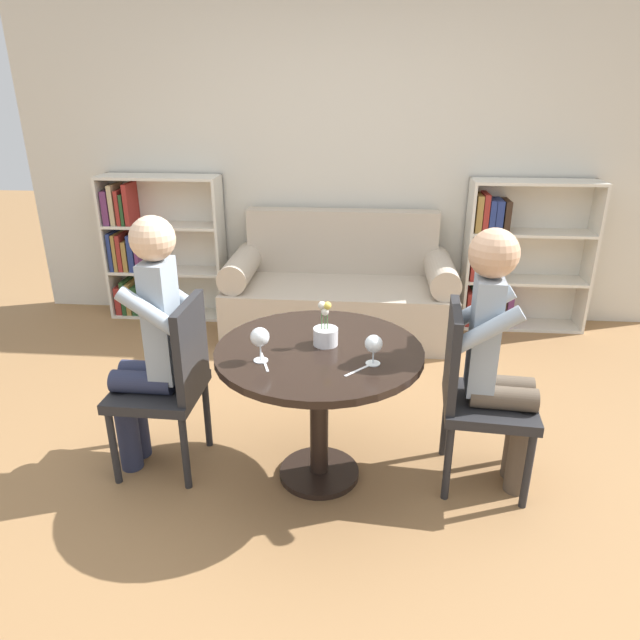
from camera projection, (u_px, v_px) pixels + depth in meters
ground_plane at (319, 474)px, 2.88m from camera, size 16.00×16.00×0.00m
back_wall at (344, 151)px, 4.46m from camera, size 5.20×0.05×2.70m
round_table at (319, 374)px, 2.67m from camera, size 0.96×0.96×0.71m
couch at (340, 294)px, 4.46m from camera, size 1.74×0.80×0.92m
bookshelf_left at (152, 248)px, 4.73m from camera, size 0.96×0.28×1.17m
bookshelf_right at (509, 261)px, 4.51m from camera, size 0.96×0.28×1.17m
chair_left at (171, 379)px, 2.78m from camera, size 0.43×0.43×0.90m
chair_right at (474, 390)px, 2.68m from camera, size 0.45×0.45×0.90m
person_left at (149, 342)px, 2.72m from camera, size 0.42×0.35×1.30m
person_right at (498, 354)px, 2.59m from camera, size 0.44×0.36×1.27m
wine_glass_left at (260, 338)px, 2.46m from camera, size 0.08×0.08×0.16m
wine_glass_right at (374, 345)px, 2.44m from camera, size 0.08×0.08×0.13m
flower_vase at (325, 333)px, 2.63m from camera, size 0.11×0.11×0.21m
knife_left_setting at (361, 369)px, 2.42m from camera, size 0.14×0.15×0.00m
fork_left_setting at (264, 362)px, 2.48m from camera, size 0.07×0.18×0.00m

